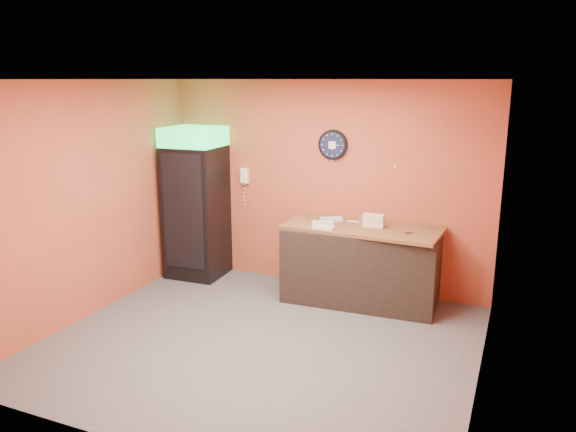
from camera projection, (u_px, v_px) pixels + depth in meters
The scene contains 15 objects.
floor at pixel (261, 342), 6.14m from camera, with size 4.50×4.50×0.00m, color #47474C.
back_wall at pixel (325, 185), 7.59m from camera, with size 4.50×0.02×2.80m, color #B74E33.
left_wall at pixel (90, 200), 6.67m from camera, with size 0.02×4.00×2.80m, color #B74E33.
right_wall at pixel (489, 243), 4.95m from camera, with size 0.02×4.00×2.80m, color #B74E33.
ceiling at pixel (258, 79), 5.47m from camera, with size 4.50×4.00×0.02m, color white.
beverage_cooler at pixel (195, 205), 8.01m from camera, with size 0.78×0.80×2.16m.
prep_counter at pixel (361, 266), 7.18m from camera, with size 1.92×0.85×0.96m, color black.
wall_clock at pixel (333, 145), 7.39m from camera, with size 0.40×0.06×0.40m.
wall_phone at pixel (244, 176), 7.99m from camera, with size 0.12×0.10×0.21m.
butcher_paper at pixel (362, 228), 7.06m from camera, with size 1.94×0.86×0.04m, color brown.
sub_roll_stack at pixel (374, 221), 6.99m from camera, with size 0.27×0.10×0.17m.
wrapped_sandwich_left at pixel (323, 223), 7.14m from camera, with size 0.28×0.11×0.04m, color silver.
wrapped_sandwich_mid at pixel (323, 228), 6.92m from camera, with size 0.27×0.11×0.04m, color silver.
wrapped_sandwich_right at pixel (331, 219), 7.33m from camera, with size 0.29×0.11×0.04m, color silver.
kitchen_tool at pixel (361, 221), 7.19m from camera, with size 0.07×0.07×0.07m, color silver.
Camera 1 is at (2.48, -5.07, 2.80)m, focal length 35.00 mm.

